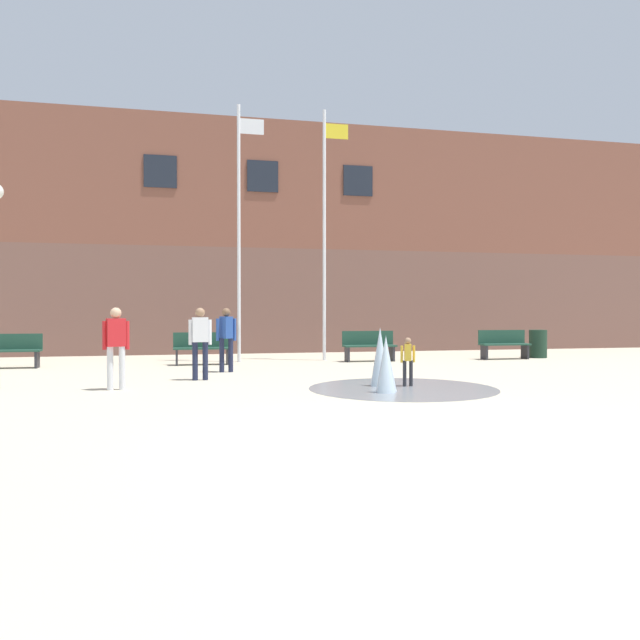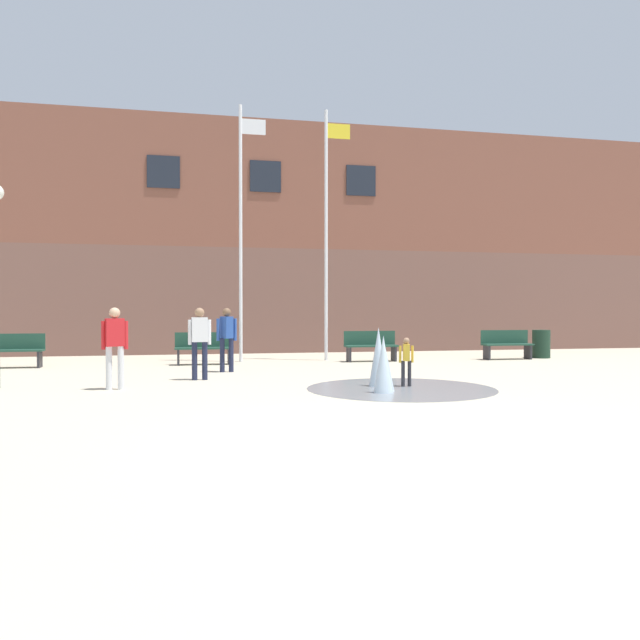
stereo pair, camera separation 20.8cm
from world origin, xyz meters
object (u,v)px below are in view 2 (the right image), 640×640
at_px(adult_in_red, 200,338).
at_px(adult_near_bench, 115,341).
at_px(park_bench_near_trashcan, 371,345).
at_px(child_with_pink_shirt, 406,358).
at_px(adult_watching, 227,334).
at_px(park_bench_far_left, 12,350).
at_px(park_bench_left_of_flagpoles, 204,348).
at_px(flagpole_right, 327,228).
at_px(park_bench_far_right, 506,344).
at_px(flagpole_left, 242,225).
at_px(trash_can, 541,344).

distance_m(adult_in_red, adult_near_bench, 2.12).
distance_m(park_bench_near_trashcan, child_with_pink_shirt, 6.15).
xyz_separation_m(park_bench_near_trashcan, adult_watching, (-4.43, -2.35, 0.45)).
height_order(park_bench_far_left, park_bench_near_trashcan, same).
relative_size(park_bench_left_of_flagpoles, adult_near_bench, 1.01).
bearing_deg(park_bench_far_left, park_bench_left_of_flagpoles, -0.52).
relative_size(park_bench_near_trashcan, child_with_pink_shirt, 1.62).
bearing_deg(flagpole_right, adult_in_red, -130.00).
bearing_deg(park_bench_near_trashcan, park_bench_far_right, -1.88).
xyz_separation_m(park_bench_far_left, park_bench_near_trashcan, (9.95, 0.04, 0.00)).
bearing_deg(flagpole_right, park_bench_near_trashcan, -29.95).
xyz_separation_m(adult_near_bench, flagpole_left, (2.96, 6.02, 3.12)).
bearing_deg(trash_can, park_bench_far_right, -168.26).
bearing_deg(adult_watching, adult_near_bench, -62.36).
bearing_deg(adult_near_bench, park_bench_far_right, 8.32).
relative_size(park_bench_left_of_flagpoles, flagpole_right, 0.21).
bearing_deg(park_bench_far_right, adult_near_bench, -154.98).
bearing_deg(park_bench_near_trashcan, trash_can, 1.42).
distance_m(park_bench_far_left, child_with_pink_shirt, 10.73).
xyz_separation_m(park_bench_near_trashcan, child_with_pink_shirt, (-1.07, -6.06, 0.10)).
xyz_separation_m(adult_watching, trash_can, (10.17, 2.49, -0.48)).
xyz_separation_m(adult_near_bench, flagpole_right, (5.56, 6.02, 3.13)).
relative_size(park_bench_far_left, flagpole_right, 0.21).
bearing_deg(trash_can, flagpole_left, 176.74).
bearing_deg(child_with_pink_shirt, park_bench_left_of_flagpoles, -131.67).
distance_m(park_bench_far_right, adult_watching, 9.08).
xyz_separation_m(park_bench_left_of_flagpoles, flagpole_left, (1.14, 0.77, 3.57)).
bearing_deg(park_bench_left_of_flagpoles, adult_near_bench, -109.15).
bearing_deg(adult_near_bench, adult_watching, 35.39).
bearing_deg(adult_near_bench, park_bench_near_trashcan, 21.60).
height_order(adult_watching, flagpole_right, flagpole_right).
bearing_deg(trash_can, park_bench_left_of_flagpoles, -178.80).
distance_m(park_bench_near_trashcan, flagpole_left, 5.26).
height_order(child_with_pink_shirt, trash_can, child_with_pink_shirt).
distance_m(adult_watching, trash_can, 10.48).
height_order(park_bench_far_left, adult_near_bench, adult_near_bench).
xyz_separation_m(adult_watching, adult_near_bench, (-2.33, -2.99, 0.00)).
distance_m(adult_near_bench, flagpole_left, 7.40).
bearing_deg(park_bench_near_trashcan, flagpole_left, 169.75).
bearing_deg(park_bench_left_of_flagpoles, flagpole_right, 11.60).
xyz_separation_m(park_bench_near_trashcan, adult_in_red, (-5.12, -3.99, 0.45)).
height_order(flagpole_left, flagpole_right, flagpole_right).
height_order(park_bench_far_left, flagpole_left, flagpole_left).
relative_size(park_bench_near_trashcan, flagpole_right, 0.21).
distance_m(park_bench_near_trashcan, trash_can, 5.74).
xyz_separation_m(park_bench_far_right, flagpole_right, (-5.56, 0.83, 3.58)).
bearing_deg(flagpole_right, child_with_pink_shirt, -88.99).
bearing_deg(park_bench_far_left, flagpole_right, 4.72).
xyz_separation_m(flagpole_left, flagpole_right, (2.60, 0.00, 0.01)).
relative_size(park_bench_near_trashcan, adult_watching, 1.01).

